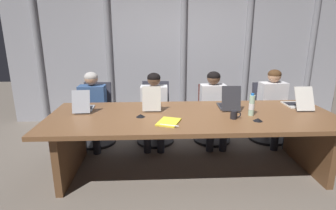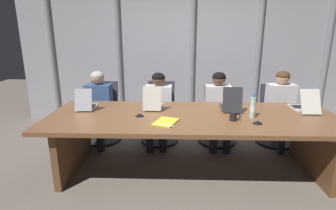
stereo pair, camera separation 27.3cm
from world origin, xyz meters
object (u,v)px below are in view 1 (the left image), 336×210
(coffee_mug_near, at_px, (234,115))
(spiral_notepad, at_px, (169,122))
(laptop_left_end, at_px, (84,106))
(office_chair_center, at_px, (212,120))
(laptop_right_mid, at_px, (297,103))
(office_chair_left_end, at_px, (97,121))
(laptop_left_mid, at_px, (152,104))
(water_bottle_primary, at_px, (252,105))
(office_chair_right_mid, at_px, (267,119))
(conference_mic_left_side, at_px, (258,120))
(office_chair_left_mid, at_px, (155,120))
(conference_mic_middle, at_px, (141,116))
(person_left_mid, at_px, (154,105))
(person_left_end, at_px, (92,105))
(laptop_center, at_px, (228,104))
(person_center, at_px, (214,104))

(coffee_mug_near, bearing_deg, spiral_notepad, -172.35)
(laptop_left_end, bearing_deg, office_chair_center, -70.80)
(laptop_right_mid, relative_size, coffee_mug_near, 3.80)
(coffee_mug_near, bearing_deg, office_chair_left_end, 147.72)
(laptop_left_mid, height_order, water_bottle_primary, laptop_left_mid)
(office_chair_right_mid, distance_m, conference_mic_left_side, 1.50)
(laptop_right_mid, xyz_separation_m, office_chair_left_mid, (-1.91, 0.74, -0.46))
(office_chair_left_mid, relative_size, coffee_mug_near, 7.46)
(office_chair_center, relative_size, spiral_notepad, 2.48)
(laptop_left_mid, height_order, conference_mic_middle, laptop_left_mid)
(office_chair_left_mid, height_order, person_left_mid, person_left_mid)
(office_chair_left_mid, height_order, office_chair_center, office_chair_left_mid)
(office_chair_left_mid, relative_size, office_chair_center, 1.06)
(coffee_mug_near, bearing_deg, laptop_left_end, 167.32)
(office_chair_left_end, xyz_separation_m, office_chair_left_mid, (0.94, 0.00, 0.00))
(coffee_mug_near, bearing_deg, office_chair_right_mid, 51.60)
(office_chair_left_end, bearing_deg, laptop_right_mid, 79.58)
(laptop_left_end, distance_m, conference_mic_middle, 0.80)
(person_left_end, bearing_deg, water_bottle_primary, 67.66)
(office_chair_left_end, bearing_deg, coffee_mug_near, 61.76)
(person_left_mid, bearing_deg, office_chair_right_mid, 96.10)
(laptop_left_mid, height_order, laptop_center, laptop_center)
(person_center, bearing_deg, person_left_end, -90.43)
(person_left_end, bearing_deg, conference_mic_left_side, 62.93)
(person_left_mid, xyz_separation_m, conference_mic_middle, (-0.16, -0.90, 0.13))
(laptop_center, relative_size, office_chair_right_mid, 0.46)
(office_chair_center, xyz_separation_m, person_center, (-0.02, -0.15, 0.32))
(conference_mic_middle, bearing_deg, conference_mic_left_side, -9.21)
(laptop_left_mid, bearing_deg, office_chair_right_mid, -67.93)
(office_chair_left_mid, distance_m, conference_mic_left_side, 1.78)
(coffee_mug_near, distance_m, spiral_notepad, 0.78)
(office_chair_left_end, xyz_separation_m, conference_mic_left_side, (2.11, -1.27, 0.42))
(person_left_mid, bearing_deg, conference_mic_left_side, 48.14)
(laptop_left_mid, relative_size, person_left_end, 0.35)
(office_chair_left_end, relative_size, spiral_notepad, 2.61)
(laptop_right_mid, xyz_separation_m, conference_mic_middle, (-2.08, -0.32, -0.04))
(office_chair_left_mid, bearing_deg, spiral_notepad, 10.78)
(office_chair_left_end, bearing_deg, office_chair_left_mid, 94.09)
(office_chair_right_mid, relative_size, spiral_notepad, 2.54)
(office_chair_left_end, relative_size, water_bottle_primary, 3.45)
(laptop_left_end, height_order, coffee_mug_near, laptop_left_end)
(office_chair_center, xyz_separation_m, spiral_notepad, (-0.78, -1.28, 0.43))
(office_chair_left_end, relative_size, conference_mic_left_side, 8.60)
(laptop_right_mid, bearing_deg, person_center, 60.75)
(water_bottle_primary, bearing_deg, spiral_notepad, -167.56)
(person_left_mid, xyz_separation_m, coffee_mug_near, (0.94, -1.02, 0.16))
(laptop_left_end, distance_m, person_center, 1.93)
(office_chair_left_end, xyz_separation_m, person_center, (1.85, -0.16, 0.31))
(laptop_right_mid, relative_size, person_center, 0.43)
(water_bottle_primary, xyz_separation_m, spiral_notepad, (-1.02, -0.22, -0.12))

